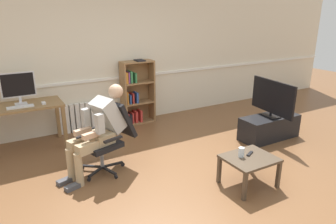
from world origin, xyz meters
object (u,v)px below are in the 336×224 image
Objects in this scene: keyboard at (20,107)px; person_seated at (98,129)px; computer_desk at (21,112)px; bookshelf at (136,94)px; spare_remote at (250,154)px; radiator at (80,117)px; computer_mouse at (44,103)px; coffee_table at (249,161)px; drinking_glass at (241,152)px; office_chair at (110,134)px; tv_screen at (272,98)px; tv_stand at (269,127)px; imac_monitor at (18,86)px.

keyboard is 1.44m from person_seated.
bookshelf is (2.09, 0.29, -0.06)m from computer_desk.
radiator is at bearing 0.44° from spare_remote.
bookshelf reaches higher than computer_mouse.
person_seated reaches higher than coffee_table.
radiator is 3.28m from coffee_table.
coffee_table is at bearing -50.53° from computer_mouse.
computer_mouse is 0.98m from radiator.
drinking_glass is at bearing -66.17° from radiator.
coffee_table is at bearing 28.83° from office_chair.
spare_remote is at bearing 129.83° from tv_screen.
bookshelf is (2.09, 0.43, -0.17)m from keyboard.
keyboard is 4.07m from tv_screen.
person_seated reaches higher than computer_mouse.
keyboard is (-0.01, -0.14, 0.12)m from computer_desk.
tv_stand is at bearing -48.67° from bookshelf.
tv_screen is 1.77m from drinking_glass.
imac_monitor reaches higher than person_seated.
bookshelf reaches higher than coffee_table.
bookshelf reaches higher than computer_desk.
computer_mouse is 1.34m from office_chair.
bookshelf is 2.05m from person_seated.
computer_desk is 3.26× the size of keyboard.
tv_stand is at bearing 66.79° from person_seated.
tv_stand is (3.76, -1.70, -0.84)m from imac_monitor.
computer_desk is 4.11m from tv_screen.
tv_screen reaches higher than spare_remote.
computer_desk is 0.37m from computer_mouse.
bookshelf is 1.05× the size of person_seated.
computer_mouse reaches higher than keyboard.
person_seated reaches higher than tv_screen.
drinking_glass is (2.28, -2.52, -0.19)m from computer_desk.
drinking_glass is (1.28, -2.91, 0.19)m from radiator.
radiator is at bearing 17.84° from imac_monitor.
radiator is at bearing 162.78° from office_chair.
person_seated is at bearing -54.76° from keyboard.
tv_screen is at bearing -23.62° from computer_mouse.
tv_screen is (0.00, -0.00, 0.54)m from tv_stand.
spare_remote is (1.43, -1.26, -0.12)m from office_chair.
drinking_glass reaches higher than spare_remote.
radiator is 0.77× the size of office_chair.
office_chair is at bearing 22.95° from spare_remote.
bookshelf reaches higher than drinking_glass.
tv_stand is at bearing -35.93° from radiator.
tv_stand is 8.78× the size of drinking_glass.
computer_desk is 1.61m from office_chair.
imac_monitor is at bearing 17.02° from spare_remote.
bookshelf is 1.15m from radiator.
computer_mouse is at bearing -142.36° from radiator.
person_seated reaches higher than office_chair.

